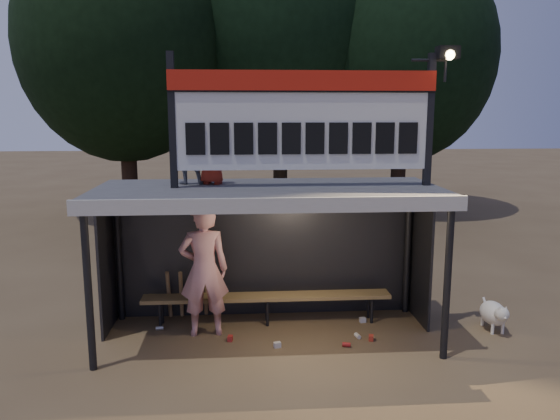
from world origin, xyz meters
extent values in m
plane|color=brown|center=(0.00, 0.00, 0.00)|extent=(80.00, 80.00, 0.00)
imported|color=silver|center=(-0.98, 0.19, 1.02)|extent=(0.79, 0.56, 2.05)
imported|color=slate|center=(-1.19, 0.43, 2.85)|extent=(0.52, 0.41, 1.06)
imported|color=#AA2B1A|center=(-0.83, 0.35, 2.80)|extent=(0.54, 0.43, 0.95)
cube|color=#424245|center=(0.00, 0.00, 2.26)|extent=(5.00, 2.00, 0.12)
cube|color=beige|center=(0.00, -1.02, 2.22)|extent=(5.10, 0.06, 0.20)
cylinder|color=black|center=(-2.40, -0.90, 1.10)|extent=(0.10, 0.10, 2.20)
cylinder|color=black|center=(2.40, -0.90, 1.10)|extent=(0.10, 0.10, 2.20)
cylinder|color=black|center=(-2.40, 0.90, 1.10)|extent=(0.10, 0.10, 2.20)
cylinder|color=black|center=(2.40, 0.90, 1.10)|extent=(0.10, 0.10, 2.20)
cube|color=black|center=(0.00, 1.00, 1.10)|extent=(5.00, 0.04, 2.20)
cube|color=black|center=(-2.50, 0.50, 1.10)|extent=(0.04, 1.00, 2.20)
cube|color=black|center=(2.50, 0.50, 1.10)|extent=(0.04, 1.00, 2.20)
cylinder|color=black|center=(0.00, 1.00, 2.15)|extent=(5.00, 0.06, 0.06)
cube|color=black|center=(-1.35, 0.00, 3.27)|extent=(0.10, 0.10, 1.90)
cube|color=black|center=(2.35, 0.00, 3.27)|extent=(0.10, 0.10, 1.90)
cube|color=silver|center=(0.50, 0.00, 3.27)|extent=(3.80, 0.08, 1.40)
cube|color=red|center=(0.50, -0.05, 3.83)|extent=(3.80, 0.04, 0.28)
cube|color=black|center=(0.50, -0.06, 3.68)|extent=(3.80, 0.02, 0.03)
cube|color=black|center=(-1.03, -0.05, 3.02)|extent=(0.27, 0.03, 0.45)
cube|color=black|center=(-0.69, -0.05, 3.02)|extent=(0.27, 0.03, 0.45)
cube|color=black|center=(-0.35, -0.05, 3.02)|extent=(0.27, 0.03, 0.45)
cube|color=black|center=(-0.01, -0.05, 3.02)|extent=(0.27, 0.03, 0.45)
cube|color=black|center=(0.33, -0.05, 3.02)|extent=(0.27, 0.03, 0.45)
cube|color=black|center=(0.67, -0.05, 3.02)|extent=(0.27, 0.03, 0.45)
cube|color=black|center=(1.01, -0.05, 3.02)|extent=(0.27, 0.03, 0.45)
cube|color=black|center=(1.35, -0.05, 3.02)|extent=(0.27, 0.03, 0.45)
cube|color=black|center=(1.69, -0.05, 3.02)|extent=(0.27, 0.03, 0.45)
cube|color=black|center=(2.03, -0.05, 3.02)|extent=(0.27, 0.03, 0.45)
cylinder|color=black|center=(2.30, 0.00, 4.12)|extent=(0.50, 0.04, 0.04)
cylinder|color=black|center=(2.55, 0.00, 3.97)|extent=(0.04, 0.04, 0.30)
cube|color=black|center=(2.55, -0.05, 4.22)|extent=(0.30, 0.22, 0.18)
sphere|color=#FFD88C|center=(2.55, -0.14, 4.18)|extent=(0.14, 0.14, 0.14)
cube|color=olive|center=(0.00, 0.55, 0.45)|extent=(4.00, 0.35, 0.06)
cylinder|color=black|center=(-1.70, 0.43, 0.23)|extent=(0.05, 0.05, 0.45)
cylinder|color=black|center=(-1.70, 0.67, 0.23)|extent=(0.05, 0.05, 0.45)
cylinder|color=black|center=(0.00, 0.43, 0.23)|extent=(0.05, 0.05, 0.45)
cylinder|color=black|center=(0.00, 0.67, 0.23)|extent=(0.05, 0.05, 0.45)
cylinder|color=black|center=(1.70, 0.43, 0.23)|extent=(0.05, 0.05, 0.45)
cylinder|color=black|center=(1.70, 0.67, 0.23)|extent=(0.05, 0.05, 0.45)
cylinder|color=#321F16|center=(-4.00, 10.00, 1.87)|extent=(0.50, 0.50, 3.74)
ellipsoid|color=black|center=(-4.00, 10.00, 5.53)|extent=(6.46, 6.46, 7.48)
cylinder|color=black|center=(1.00, 11.50, 2.09)|extent=(0.50, 0.50, 4.18)
ellipsoid|color=black|center=(1.00, 11.50, 6.18)|extent=(7.22, 7.22, 8.36)
cylinder|color=black|center=(5.00, 10.50, 1.76)|extent=(0.50, 0.50, 3.52)
ellipsoid|color=black|center=(5.00, 10.50, 5.20)|extent=(6.08, 6.08, 7.04)
ellipsoid|color=silver|center=(3.54, 0.03, 0.27)|extent=(0.36, 0.58, 0.36)
sphere|color=silver|center=(3.54, -0.25, 0.36)|extent=(0.22, 0.22, 0.22)
cone|color=beige|center=(3.54, -0.35, 0.34)|extent=(0.10, 0.10, 0.10)
cone|color=beige|center=(3.49, -0.27, 0.46)|extent=(0.06, 0.06, 0.07)
cone|color=beige|center=(3.59, -0.27, 0.46)|extent=(0.06, 0.06, 0.07)
cylinder|color=#EEE5CD|center=(3.46, -0.15, 0.09)|extent=(0.05, 0.05, 0.18)
cylinder|color=silver|center=(3.62, -0.15, 0.09)|extent=(0.05, 0.05, 0.18)
cylinder|color=white|center=(3.46, 0.21, 0.09)|extent=(0.05, 0.05, 0.18)
cylinder|color=beige|center=(3.62, 0.21, 0.09)|extent=(0.05, 0.05, 0.18)
cylinder|color=silver|center=(3.54, 0.33, 0.34)|extent=(0.04, 0.16, 0.14)
cylinder|color=olive|center=(-1.60, 0.82, 0.43)|extent=(0.07, 0.27, 0.84)
cylinder|color=#A0794B|center=(-1.40, 0.82, 0.43)|extent=(0.09, 0.30, 0.83)
cylinder|color=black|center=(-1.20, 0.82, 0.43)|extent=(0.07, 0.32, 0.83)
cylinder|color=olive|center=(-1.00, 0.82, 0.43)|extent=(0.08, 0.35, 0.82)
cube|color=#AB221D|center=(-0.59, -0.11, 0.04)|extent=(0.08, 0.11, 0.08)
cylinder|color=silver|center=(-1.71, 0.38, 0.04)|extent=(0.13, 0.08, 0.07)
cube|color=beige|center=(0.10, -0.39, 0.04)|extent=(0.11, 0.09, 0.08)
cylinder|color=#A41E1C|center=(1.12, -0.45, 0.04)|extent=(0.13, 0.10, 0.07)
cube|color=#AFAFB4|center=(1.56, 0.47, 0.04)|extent=(0.11, 0.09, 0.08)
cylinder|color=silver|center=(1.35, -0.15, 0.04)|extent=(0.09, 0.13, 0.07)
cube|color=#B32F1E|center=(1.53, -0.24, 0.04)|extent=(0.09, 0.11, 0.08)
camera|label=1|loc=(-0.39, -7.86, 3.42)|focal=35.00mm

